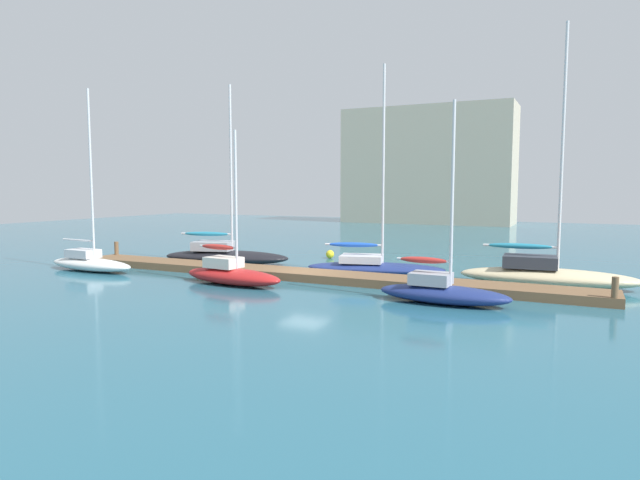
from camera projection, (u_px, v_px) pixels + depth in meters
ground_plane at (304, 279)px, 30.53m from camera, size 120.00×120.00×0.00m
dock_pier at (304, 275)px, 30.51m from camera, size 31.22×2.37×0.44m
dock_piling_near_end at (117, 251)px, 37.96m from camera, size 0.28×0.28×1.33m
dock_piling_far_end at (615, 293)px, 22.97m from camera, size 0.28×0.28×1.33m
sailboat_0 at (90, 261)px, 33.41m from camera, size 6.59×1.97×10.90m
sailboat_1 at (225, 255)px, 36.41m from camera, size 8.94×4.61×11.70m
sailboat_2 at (231, 273)px, 28.70m from camera, size 6.23×2.45×7.99m
sailboat_3 at (373, 265)px, 32.18m from camera, size 8.49×4.39×12.06m
sailboat_4 at (442, 290)px, 23.96m from camera, size 5.83×2.00×8.75m
sailboat_5 at (545, 274)px, 28.05m from camera, size 8.86×2.97×13.15m
mooring_buoy_yellow at (330, 254)px, 39.37m from camera, size 0.60×0.60×0.60m
harbor_building_distant at (428, 166)px, 78.67m from camera, size 23.87×8.11×16.42m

